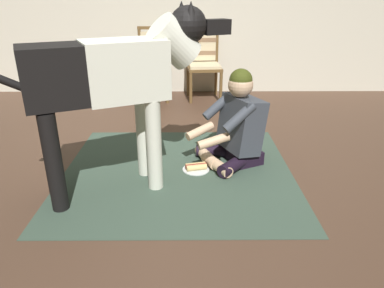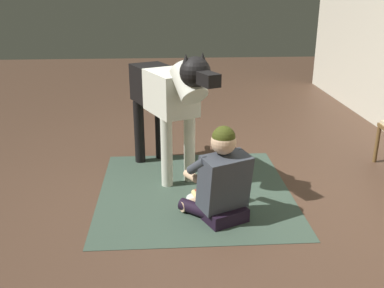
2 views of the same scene
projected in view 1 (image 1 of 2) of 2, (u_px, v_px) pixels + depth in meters
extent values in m
plane|color=#4A3225|center=(163.00, 170.00, 3.04)|extent=(15.80, 15.80, 0.00)
cube|color=beige|center=(173.00, 1.00, 5.04)|extent=(9.13, 0.10, 2.60)
cube|color=#36483B|center=(178.00, 171.00, 3.01)|extent=(1.91, 1.84, 0.01)
cylinder|color=brown|center=(167.00, 88.00, 4.83)|extent=(0.04, 0.04, 0.42)
cylinder|color=brown|center=(137.00, 88.00, 4.85)|extent=(0.04, 0.04, 0.42)
cylinder|color=brown|center=(170.00, 81.00, 5.22)|extent=(0.04, 0.04, 0.42)
cylinder|color=brown|center=(142.00, 81.00, 5.23)|extent=(0.04, 0.04, 0.42)
cube|color=brown|center=(153.00, 68.00, 4.94)|extent=(0.48, 0.48, 0.04)
cube|color=beige|center=(153.00, 65.00, 4.93)|extent=(0.44, 0.44, 0.04)
cylinder|color=brown|center=(169.00, 46.00, 5.02)|extent=(0.04, 0.04, 0.52)
cylinder|color=brown|center=(140.00, 45.00, 5.03)|extent=(0.04, 0.04, 0.52)
cube|color=brown|center=(154.00, 28.00, 4.93)|extent=(0.46, 0.06, 0.04)
cube|color=beige|center=(154.00, 46.00, 5.03)|extent=(0.38, 0.07, 0.40)
cube|color=#815F44|center=(154.00, 40.00, 4.99)|extent=(0.39, 0.07, 0.06)
cube|color=#815F44|center=(155.00, 53.00, 5.06)|extent=(0.39, 0.07, 0.06)
cylinder|color=brown|center=(221.00, 87.00, 4.86)|extent=(0.04, 0.04, 0.42)
cylinder|color=brown|center=(191.00, 88.00, 4.83)|extent=(0.04, 0.04, 0.42)
cylinder|color=brown|center=(216.00, 81.00, 5.25)|extent=(0.04, 0.04, 0.42)
cylinder|color=brown|center=(188.00, 81.00, 5.21)|extent=(0.04, 0.04, 0.42)
cube|color=brown|center=(204.00, 68.00, 4.95)|extent=(0.50, 0.50, 0.04)
cube|color=beige|center=(204.00, 65.00, 4.93)|extent=(0.46, 0.46, 0.04)
cylinder|color=brown|center=(217.00, 45.00, 5.05)|extent=(0.04, 0.04, 0.52)
cylinder|color=brown|center=(188.00, 46.00, 5.01)|extent=(0.04, 0.04, 0.52)
cube|color=brown|center=(203.00, 28.00, 4.93)|extent=(0.46, 0.09, 0.04)
cube|color=beige|center=(202.00, 46.00, 5.03)|extent=(0.38, 0.08, 0.40)
cube|color=#815F44|center=(202.00, 40.00, 5.00)|extent=(0.39, 0.09, 0.06)
cube|color=#815F44|center=(202.00, 53.00, 5.07)|extent=(0.39, 0.09, 0.06)
cube|color=black|center=(242.00, 154.00, 3.19)|extent=(0.36, 0.41, 0.12)
cylinder|color=black|center=(236.00, 164.00, 3.00)|extent=(0.34, 0.38, 0.11)
cylinder|color=#D4AB85|center=(216.00, 164.00, 3.00)|extent=(0.26, 0.36, 0.09)
cylinder|color=black|center=(218.00, 150.00, 3.26)|extent=(0.40, 0.11, 0.11)
cylinder|color=#D4AB85|center=(207.00, 157.00, 3.14)|extent=(0.21, 0.37, 0.09)
cube|color=#363B43|center=(241.00, 124.00, 3.07)|extent=(0.42, 0.48, 0.49)
cylinder|color=#363B43|center=(239.00, 118.00, 2.82)|extent=(0.30, 0.20, 0.24)
cylinder|color=#D4AB85|center=(214.00, 141.00, 2.85)|extent=(0.28, 0.14, 0.12)
cylinder|color=#363B43|center=(218.00, 106.00, 3.11)|extent=(0.30, 0.20, 0.24)
cylinder|color=#D4AB85|center=(200.00, 131.00, 3.06)|extent=(0.26, 0.21, 0.12)
sphere|color=#D4AB85|center=(241.00, 85.00, 2.92)|extent=(0.21, 0.21, 0.21)
sphere|color=#394014|center=(241.00, 80.00, 2.91)|extent=(0.19, 0.19, 0.19)
cylinder|color=silver|center=(143.00, 135.00, 2.84)|extent=(0.11, 0.11, 0.70)
cylinder|color=silver|center=(154.00, 146.00, 2.63)|extent=(0.11, 0.11, 0.70)
cylinder|color=black|center=(50.00, 150.00, 2.56)|extent=(0.11, 0.11, 0.70)
cylinder|color=black|center=(54.00, 164.00, 2.35)|extent=(0.11, 0.11, 0.70)
cube|color=silver|center=(124.00, 70.00, 2.46)|extent=(0.66, 0.56, 0.41)
cube|color=black|center=(60.00, 75.00, 2.29)|extent=(0.58, 0.52, 0.39)
cylinder|color=silver|center=(174.00, 42.00, 2.54)|extent=(0.47, 0.40, 0.40)
sphere|color=black|center=(188.00, 25.00, 2.54)|extent=(0.27, 0.27, 0.27)
cube|color=black|center=(216.00, 27.00, 2.64)|extent=(0.24, 0.20, 0.11)
cone|color=black|center=(181.00, 9.00, 2.57)|extent=(0.13, 0.13, 0.12)
cone|color=black|center=(191.00, 10.00, 2.43)|extent=(0.13, 0.13, 0.12)
cylinder|color=black|center=(17.00, 86.00, 2.21)|extent=(0.35, 0.20, 0.24)
cylinder|color=silver|center=(196.00, 169.00, 3.03)|extent=(0.23, 0.23, 0.01)
cylinder|color=#D8B872|center=(197.00, 167.00, 3.00)|extent=(0.18, 0.09, 0.05)
cylinder|color=#D8B872|center=(195.00, 165.00, 3.04)|extent=(0.18, 0.09, 0.05)
cylinder|color=maroon|center=(196.00, 166.00, 3.02)|extent=(0.19, 0.08, 0.04)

